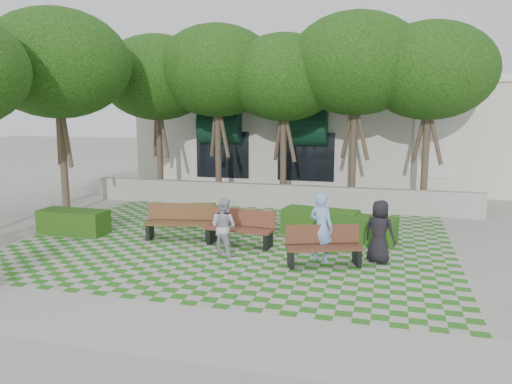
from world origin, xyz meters
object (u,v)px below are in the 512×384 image
(hedge_midleft, at_px, (189,214))
(person_white, at_px, (224,227))
(bench_east, at_px, (323,246))
(person_blue, at_px, (321,227))
(hedge_west, at_px, (74,222))
(hedge_midright, at_px, (320,222))
(bench_west, at_px, (179,222))
(hedge_east, at_px, (358,229))
(person_dark, at_px, (379,232))
(bench_mid, at_px, (241,228))

(hedge_midleft, relative_size, person_white, 1.20)
(bench_east, relative_size, person_blue, 1.11)
(bench_east, distance_m, hedge_west, 7.86)
(hedge_midleft, bearing_deg, person_white, -53.43)
(hedge_midleft, height_order, person_blue, person_blue)
(hedge_midright, bearing_deg, bench_west, -158.84)
(hedge_west, bearing_deg, hedge_east, 8.83)
(bench_east, bearing_deg, hedge_midleft, 127.04)
(person_blue, relative_size, person_dark, 1.10)
(bench_east, relative_size, bench_mid, 0.99)
(person_dark, distance_m, person_white, 3.95)
(hedge_west, bearing_deg, hedge_midright, 13.97)
(hedge_east, distance_m, person_white, 4.01)
(hedge_east, relative_size, hedge_west, 1.02)
(bench_mid, relative_size, hedge_west, 0.94)
(hedge_midleft, distance_m, person_dark, 6.77)
(hedge_midleft, distance_m, person_white, 3.85)
(hedge_east, xyz_separation_m, hedge_west, (-8.46, -1.32, -0.01))
(bench_east, distance_m, bench_west, 4.63)
(hedge_west, height_order, person_blue, person_blue)
(person_blue, bearing_deg, bench_mid, 1.51)
(hedge_east, bearing_deg, hedge_west, -171.17)
(bench_west, height_order, person_blue, person_blue)
(hedge_midright, relative_size, hedge_midleft, 1.23)
(bench_mid, bearing_deg, hedge_midright, 46.39)
(bench_west, xyz_separation_m, hedge_midleft, (-0.49, 1.85, -0.18))
(hedge_west, distance_m, person_blue, 7.74)
(person_dark, bearing_deg, bench_east, 44.57)
(bench_mid, xyz_separation_m, person_white, (-0.15, -1.02, 0.28))
(hedge_east, relative_size, person_white, 1.41)
(hedge_east, relative_size, hedge_midleft, 1.18)
(bench_west, height_order, hedge_west, bench_west)
(bench_west, bearing_deg, bench_east, -28.76)
(hedge_west, relative_size, person_blue, 1.20)
(bench_east, xyz_separation_m, hedge_east, (0.68, 2.41, -0.09))
(hedge_west, bearing_deg, person_white, -10.22)
(hedge_east, height_order, hedge_midleft, hedge_east)
(bench_mid, relative_size, person_blue, 1.12)
(bench_mid, relative_size, person_white, 1.29)
(bench_west, distance_m, hedge_midleft, 1.92)
(bench_mid, distance_m, hedge_midright, 2.64)
(person_white, bearing_deg, person_dark, -156.64)
(person_blue, bearing_deg, hedge_west, 16.32)
(hedge_midright, height_order, hedge_midleft, hedge_midright)
(bench_west, distance_m, person_dark, 5.79)
(bench_east, relative_size, hedge_midleft, 1.07)
(bench_west, xyz_separation_m, person_white, (1.79, -1.22, 0.26))
(hedge_west, xyz_separation_m, person_white, (5.16, -0.93, 0.39))
(person_white, bearing_deg, hedge_east, -128.30)
(bench_mid, bearing_deg, person_white, -92.45)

